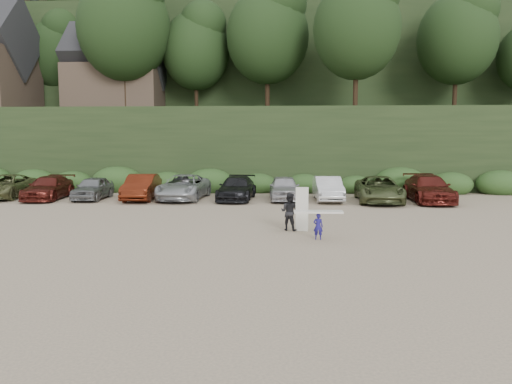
{
  "coord_description": "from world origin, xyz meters",
  "views": [
    {
      "loc": [
        2.93,
        -20.06,
        3.87
      ],
      "look_at": [
        1.53,
        3.0,
        1.3
      ],
      "focal_mm": 35.0,
      "sensor_mm": 36.0,
      "label": 1
    }
  ],
  "objects": [
    {
      "name": "parked_cars",
      "position": [
        -3.53,
        10.06,
        0.75
      ],
      "size": [
        34.2,
        6.13,
        1.58
      ],
      "color": "#B7B7BC",
      "rests_on": "ground"
    },
    {
      "name": "hillside_backdrop",
      "position": [
        -0.26,
        35.93,
        11.22
      ],
      "size": [
        90.0,
        41.5,
        28.0
      ],
      "color": "black",
      "rests_on": "ground"
    },
    {
      "name": "ground",
      "position": [
        0.0,
        0.0,
        0.0
      ],
      "size": [
        120.0,
        120.0,
        0.0
      ],
      "primitive_type": "plane",
      "color": "tan",
      "rests_on": "ground"
    },
    {
      "name": "child_surfer",
      "position": [
        4.15,
        -1.42,
        0.75
      ],
      "size": [
        1.84,
        0.55,
        1.1
      ],
      "color": "navy",
      "rests_on": "ground"
    },
    {
      "name": "adult_surfer",
      "position": [
        3.12,
        0.35,
        0.79
      ],
      "size": [
        1.24,
        0.84,
        1.84
      ],
      "color": "black",
      "rests_on": "ground"
    }
  ]
}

